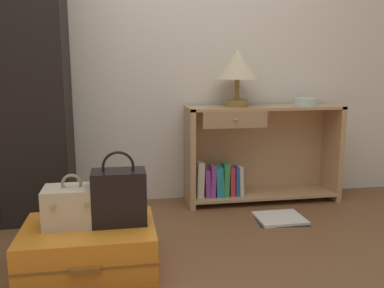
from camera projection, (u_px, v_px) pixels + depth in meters
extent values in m
cube|color=silver|center=(157.00, 32.00, 3.13)|extent=(6.40, 0.10, 2.60)
cube|color=tan|center=(190.00, 157.00, 3.12)|extent=(0.04, 0.30, 0.75)
cube|color=tan|center=(332.00, 152.00, 3.31)|extent=(0.04, 0.30, 0.75)
cube|color=tan|center=(265.00, 108.00, 3.15)|extent=(1.20, 0.30, 0.02)
cube|color=tan|center=(262.00, 194.00, 3.27)|extent=(1.12, 0.30, 0.02)
cube|color=tan|center=(257.00, 151.00, 3.35)|extent=(1.12, 0.01, 0.73)
cube|color=#A68259|center=(235.00, 120.00, 2.98)|extent=(0.48, 0.02, 0.12)
sphere|color=#9E844C|center=(236.00, 120.00, 2.97)|extent=(0.02, 0.02, 0.02)
cube|color=beige|center=(200.00, 180.00, 3.14)|extent=(0.06, 0.10, 0.27)
cube|color=purple|center=(207.00, 183.00, 3.15)|extent=(0.04, 0.10, 0.21)
cube|color=purple|center=(212.00, 181.00, 3.16)|extent=(0.04, 0.12, 0.24)
cube|color=teal|center=(218.00, 181.00, 3.17)|extent=(0.07, 0.13, 0.23)
cube|color=green|center=(225.00, 180.00, 3.17)|extent=(0.05, 0.12, 0.25)
cube|color=red|center=(232.00, 181.00, 3.19)|extent=(0.04, 0.10, 0.22)
cube|color=#2D51B2|center=(236.00, 181.00, 3.19)|extent=(0.03, 0.11, 0.23)
cube|color=beige|center=(240.00, 180.00, 3.20)|extent=(0.04, 0.10, 0.23)
cylinder|color=olive|center=(237.00, 103.00, 3.11)|extent=(0.17, 0.17, 0.05)
cylinder|color=olive|center=(237.00, 89.00, 3.09)|extent=(0.04, 0.04, 0.15)
cone|color=beige|center=(237.00, 64.00, 3.05)|extent=(0.33, 0.33, 0.22)
cylinder|color=silver|center=(305.00, 102.00, 3.16)|extent=(0.17, 0.17, 0.06)
cube|color=orange|center=(89.00, 247.00, 2.16)|extent=(0.68, 0.51, 0.23)
cube|color=brown|center=(89.00, 247.00, 2.16)|extent=(0.68, 0.52, 0.01)
cube|color=brown|center=(85.00, 271.00, 1.90)|extent=(0.14, 0.02, 0.03)
cube|color=beige|center=(73.00, 206.00, 2.13)|extent=(0.29, 0.20, 0.20)
torus|color=gray|center=(72.00, 184.00, 2.11)|extent=(0.11, 0.02, 0.11)
cube|color=tan|center=(53.00, 207.00, 2.01)|extent=(0.02, 0.01, 0.02)
cube|color=tan|center=(87.00, 205.00, 2.04)|extent=(0.02, 0.01, 0.02)
cube|color=black|center=(119.00, 197.00, 2.15)|extent=(0.28, 0.17, 0.28)
torus|color=black|center=(118.00, 167.00, 2.12)|extent=(0.17, 0.01, 0.17)
cube|color=white|center=(280.00, 218.00, 2.87)|extent=(0.32, 0.28, 0.02)
cube|color=black|center=(280.00, 219.00, 2.87)|extent=(0.36, 0.32, 0.01)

